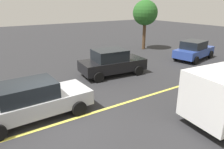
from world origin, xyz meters
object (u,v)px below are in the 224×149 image
object	(u,v)px
car_black_mid_road	(112,62)
tree_centre_verge	(145,13)
car_blue_far_lane	(194,50)
car_silver_near_curb	(32,100)

from	to	relation	value
car_black_mid_road	tree_centre_verge	bearing A→B (deg)	34.78
car_black_mid_road	car_blue_far_lane	world-z (taller)	car_black_mid_road
car_black_mid_road	car_blue_far_lane	bearing A→B (deg)	-3.30
car_black_mid_road	car_blue_far_lane	xyz separation A→B (m)	(7.92, -0.46, -0.05)
tree_centre_verge	car_blue_far_lane	bearing A→B (deg)	-82.39
car_silver_near_curb	car_black_mid_road	world-z (taller)	car_black_mid_road
car_silver_near_curb	car_black_mid_road	bearing A→B (deg)	26.50
car_silver_near_curb	car_black_mid_road	distance (m)	6.42
car_silver_near_curb	car_black_mid_road	xyz separation A→B (m)	(5.75, 2.87, 0.05)
car_black_mid_road	car_blue_far_lane	distance (m)	7.93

